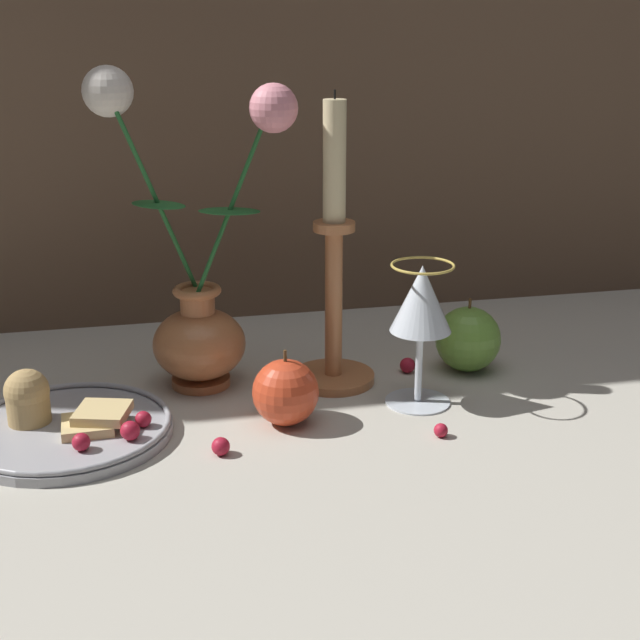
{
  "coord_description": "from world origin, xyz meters",
  "views": [
    {
      "loc": [
        -0.16,
        -0.88,
        0.42
      ],
      "look_at": [
        0.03,
        0.01,
        0.1
      ],
      "focal_mm": 50.0,
      "sensor_mm": 36.0,
      "label": 1
    }
  ],
  "objects_px": {
    "vase": "(197,290)",
    "apple_beside_vase": "(468,339)",
    "wine_glass": "(421,305)",
    "candlestick": "(334,281)",
    "plate_with_pastries": "(63,423)",
    "apple_near_glass": "(286,392)"
  },
  "relations": [
    {
      "from": "wine_glass",
      "to": "candlestick",
      "type": "relative_size",
      "value": 0.48
    },
    {
      "from": "candlestick",
      "to": "wine_glass",
      "type": "bearing_deg",
      "value": -45.15
    },
    {
      "from": "plate_with_pastries",
      "to": "apple_beside_vase",
      "type": "xyz_separation_m",
      "value": [
        0.47,
        0.08,
        0.03
      ]
    },
    {
      "from": "vase",
      "to": "plate_with_pastries",
      "type": "distance_m",
      "value": 0.21
    },
    {
      "from": "plate_with_pastries",
      "to": "candlestick",
      "type": "distance_m",
      "value": 0.33
    },
    {
      "from": "vase",
      "to": "wine_glass",
      "type": "relative_size",
      "value": 2.25
    },
    {
      "from": "apple_near_glass",
      "to": "apple_beside_vase",
      "type": "bearing_deg",
      "value": 22.43
    },
    {
      "from": "apple_beside_vase",
      "to": "apple_near_glass",
      "type": "xyz_separation_m",
      "value": [
        -0.24,
        -0.1,
        -0.0
      ]
    },
    {
      "from": "wine_glass",
      "to": "apple_near_glass",
      "type": "height_order",
      "value": "wine_glass"
    },
    {
      "from": "apple_near_glass",
      "to": "vase",
      "type": "bearing_deg",
      "value": 122.58
    },
    {
      "from": "apple_beside_vase",
      "to": "apple_near_glass",
      "type": "height_order",
      "value": "apple_beside_vase"
    },
    {
      "from": "plate_with_pastries",
      "to": "apple_near_glass",
      "type": "bearing_deg",
      "value": -5.0
    },
    {
      "from": "wine_glass",
      "to": "apple_near_glass",
      "type": "bearing_deg",
      "value": -172.51
    },
    {
      "from": "vase",
      "to": "wine_glass",
      "type": "height_order",
      "value": "vase"
    },
    {
      "from": "candlestick",
      "to": "apple_near_glass",
      "type": "distance_m",
      "value": 0.15
    },
    {
      "from": "candlestick",
      "to": "apple_near_glass",
      "type": "xyz_separation_m",
      "value": [
        -0.08,
        -0.1,
        -0.09
      ]
    },
    {
      "from": "plate_with_pastries",
      "to": "candlestick",
      "type": "height_order",
      "value": "candlestick"
    },
    {
      "from": "vase",
      "to": "wine_glass",
      "type": "bearing_deg",
      "value": -23.94
    },
    {
      "from": "plate_with_pastries",
      "to": "vase",
      "type": "bearing_deg",
      "value": 34.35
    },
    {
      "from": "apple_beside_vase",
      "to": "candlestick",
      "type": "bearing_deg",
      "value": -179.71
    },
    {
      "from": "vase",
      "to": "candlestick",
      "type": "relative_size",
      "value": 1.08
    },
    {
      "from": "vase",
      "to": "apple_beside_vase",
      "type": "relative_size",
      "value": 3.97
    }
  ]
}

